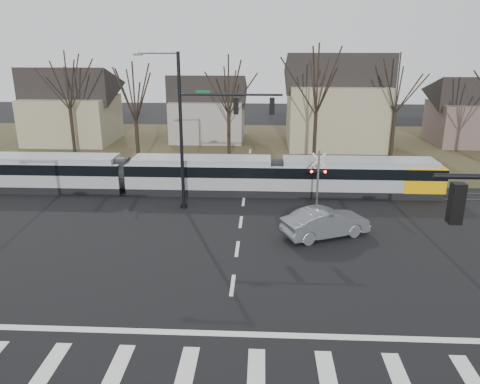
{
  "coord_description": "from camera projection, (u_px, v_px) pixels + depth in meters",
  "views": [
    {
      "loc": [
        1.3,
        -17.27,
        10.73
      ],
      "look_at": [
        0.0,
        9.0,
        2.3
      ],
      "focal_mm": 35.0,
      "sensor_mm": 36.0,
      "label": 1
    }
  ],
  "objects": [
    {
      "name": "rail_crossing_signal",
      "position": [
        318.0,
        182.0,
        31.11
      ],
      "size": [
        1.08,
        0.36,
        4.0
      ],
      "color": "#59595B",
      "rests_on": "ground"
    },
    {
      "name": "stop_line",
      "position": [
        226.0,
        334.0,
        18.04
      ],
      "size": [
        28.0,
        0.35,
        0.01
      ],
      "primitive_type": "cube",
      "color": "silver",
      "rests_on": "ground"
    },
    {
      "name": "house_d",
      "position": [
        472.0,
        108.0,
        50.7
      ],
      "size": [
        8.64,
        7.56,
        7.65
      ],
      "color": "brown",
      "rests_on": "ground"
    },
    {
      "name": "house_b",
      "position": [
        208.0,
        105.0,
        53.02
      ],
      "size": [
        8.64,
        7.56,
        7.65
      ],
      "color": "gray",
      "rests_on": "ground"
    },
    {
      "name": "ground",
      "position": [
        229.0,
        309.0,
        19.76
      ],
      "size": [
        140.0,
        140.0,
        0.0
      ],
      "primitive_type": "plane",
      "color": "black"
    },
    {
      "name": "grass_verge",
      "position": [
        251.0,
        147.0,
        50.19
      ],
      "size": [
        140.0,
        28.0,
        0.01
      ],
      "primitive_type": "cube",
      "color": "#38331E",
      "rests_on": "ground"
    },
    {
      "name": "sedan",
      "position": [
        326.0,
        223.0,
        26.9
      ],
      "size": [
        5.6,
        6.42,
        1.68
      ],
      "primitive_type": "imported",
      "rotation": [
        0.0,
        0.0,
        2.0
      ],
      "color": "#575B60",
      "rests_on": "ground"
    },
    {
      "name": "tree_row",
      "position": [
        271.0,
        108.0,
        42.87
      ],
      "size": [
        59.2,
        7.2,
        10.0
      ],
      "color": "black",
      "rests_on": "ground"
    },
    {
      "name": "crosswalk",
      "position": [
        221.0,
        372.0,
        15.95
      ],
      "size": [
        27.0,
        2.6,
        0.01
      ],
      "color": "silver",
      "rests_on": "ground"
    },
    {
      "name": "tram",
      "position": [
        200.0,
        173.0,
        34.69
      ],
      "size": [
        35.27,
        2.62,
        2.67
      ],
      "color": "gray",
      "rests_on": "ground"
    },
    {
      "name": "lane_dashes",
      "position": [
        245.0,
        193.0,
        34.97
      ],
      "size": [
        0.18,
        30.0,
        0.01
      ],
      "color": "silver",
      "rests_on": "ground"
    },
    {
      "name": "house_c",
      "position": [
        337.0,
        97.0,
        49.12
      ],
      "size": [
        10.8,
        8.64,
        10.1
      ],
      "color": "gray",
      "rests_on": "ground"
    },
    {
      "name": "signal_pole_far",
      "position": [
        205.0,
        125.0,
        30.02
      ],
      "size": [
        9.28,
        0.44,
        10.2
      ],
      "color": "black",
      "rests_on": "ground"
    },
    {
      "name": "house_a",
      "position": [
        71.0,
        102.0,
        51.68
      ],
      "size": [
        9.72,
        8.64,
        8.6
      ],
      "color": "gray",
      "rests_on": "ground"
    },
    {
      "name": "rail_pair",
      "position": [
        245.0,
        193.0,
        34.78
      ],
      "size": [
        90.0,
        1.52,
        0.06
      ],
      "color": "#59595E",
      "rests_on": "ground"
    }
  ]
}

